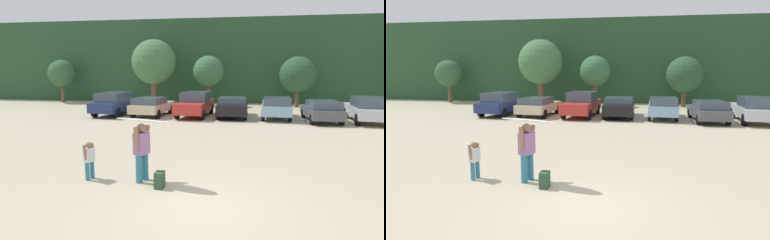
# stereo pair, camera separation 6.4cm
# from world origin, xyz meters

# --- Properties ---
(ground_plane) EXTENTS (120.00, 120.00, 0.00)m
(ground_plane) POSITION_xyz_m (0.00, 0.00, 0.00)
(ground_plane) COLOR #C1B293
(hillside_ridge) EXTENTS (108.00, 12.00, 8.03)m
(hillside_ridge) POSITION_xyz_m (0.00, 30.61, 4.01)
(hillside_ridge) COLOR #284C2D
(hillside_ridge) RESTS_ON ground_plane
(tree_center_left) EXTENTS (2.61, 2.61, 4.12)m
(tree_center_left) POSITION_xyz_m (-16.86, 22.61, 2.79)
(tree_center_left) COLOR brown
(tree_center_left) RESTS_ON ground_plane
(tree_center_right) EXTENTS (3.97, 3.97, 5.87)m
(tree_center_right) POSITION_xyz_m (-7.37, 21.76, 3.85)
(tree_center_right) COLOR brown
(tree_center_right) RESTS_ON ground_plane
(tree_far_right) EXTENTS (2.67, 2.67, 4.41)m
(tree_far_right) POSITION_xyz_m (-2.46, 21.87, 3.04)
(tree_far_right) COLOR brown
(tree_far_right) RESTS_ON ground_plane
(tree_left) EXTENTS (3.06, 3.06, 4.32)m
(tree_left) POSITION_xyz_m (5.16, 22.16, 2.77)
(tree_left) COLOR brown
(tree_left) RESTS_ON ground_plane
(parked_car_navy) EXTENTS (2.47, 4.58, 1.63)m
(parked_car_navy) POSITION_xyz_m (-8.23, 14.80, 0.86)
(parked_car_navy) COLOR navy
(parked_car_navy) RESTS_ON ground_plane
(parked_car_champagne) EXTENTS (2.34, 4.22, 1.31)m
(parked_car_champagne) POSITION_xyz_m (-5.58, 14.81, 0.72)
(parked_car_champagne) COLOR beige
(parked_car_champagne) RESTS_ON ground_plane
(parked_car_red) EXTENTS (2.22, 4.83, 1.69)m
(parked_car_red) POSITION_xyz_m (-2.57, 15.14, 0.87)
(parked_car_red) COLOR #B72D28
(parked_car_red) RESTS_ON ground_plane
(parked_car_black) EXTENTS (2.01, 4.33, 1.38)m
(parked_car_black) POSITION_xyz_m (0.01, 15.10, 0.74)
(parked_car_black) COLOR black
(parked_car_black) RESTS_ON ground_plane
(parked_car_sky_blue) EXTENTS (2.05, 4.55, 1.46)m
(parked_car_sky_blue) POSITION_xyz_m (2.86, 14.94, 0.79)
(parked_car_sky_blue) COLOR #84ADD1
(parked_car_sky_blue) RESTS_ON ground_plane
(parked_car_dark_gray) EXTENTS (1.95, 4.16, 1.32)m
(parked_car_dark_gray) POSITION_xyz_m (5.54, 14.00, 0.72)
(parked_car_dark_gray) COLOR #4C4F54
(parked_car_dark_gray) RESTS_ON ground_plane
(parked_car_silver) EXTENTS (2.22, 4.77, 1.59)m
(parked_car_silver) POSITION_xyz_m (8.24, 14.16, 0.83)
(parked_car_silver) COLOR silver
(parked_car_silver) RESTS_ON ground_plane
(person_adult) EXTENTS (0.43, 0.71, 1.70)m
(person_adult) POSITION_xyz_m (-2.00, 1.54, 0.96)
(person_adult) COLOR teal
(person_adult) RESTS_ON ground_plane
(person_child) EXTENTS (0.28, 0.46, 1.13)m
(person_child) POSITION_xyz_m (-3.58, 1.44, 0.64)
(person_child) COLOR teal
(person_child) RESTS_ON ground_plane
(surfboard_white) EXTENTS (1.85, 1.00, 0.14)m
(surfboard_white) POSITION_xyz_m (-1.93, 1.42, 1.82)
(surfboard_white) COLOR white
(backpack_dropped) EXTENTS (0.24, 0.34, 0.45)m
(backpack_dropped) POSITION_xyz_m (-1.36, 1.08, 0.22)
(backpack_dropped) COLOR #2D4C33
(backpack_dropped) RESTS_ON ground_plane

